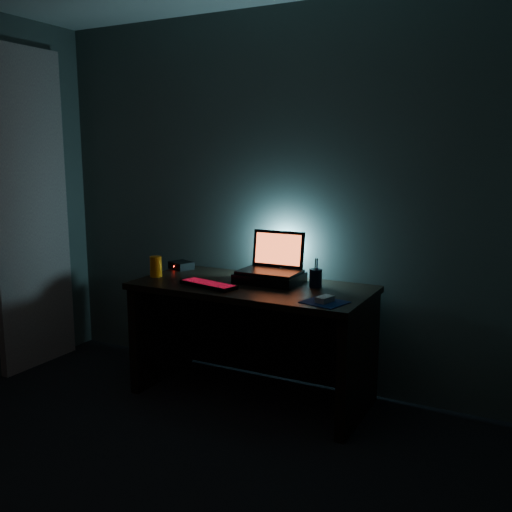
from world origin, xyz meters
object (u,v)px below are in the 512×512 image
at_px(pen_cup, 316,278).
at_px(laptop, 273,263).
at_px(juice_glass, 156,267).
at_px(mouse, 325,299).
at_px(keyboard, 208,284).
at_px(router, 181,265).

bearing_deg(pen_cup, laptop, 173.46).
height_order(laptop, pen_cup, laptop).
bearing_deg(juice_glass, laptop, 18.41).
bearing_deg(mouse, juice_glass, -170.86).
distance_m(keyboard, juice_glass, 0.47).
xyz_separation_m(pen_cup, router, (-1.06, 0.08, -0.03)).
bearing_deg(mouse, router, 176.21).
relative_size(laptop, mouse, 3.63).
bearing_deg(laptop, keyboard, -132.13).
distance_m(keyboard, router, 0.59).
bearing_deg(laptop, juice_glass, -162.40).
bearing_deg(pen_cup, keyboard, -153.91).
distance_m(laptop, juice_glass, 0.79).
bearing_deg(router, juice_glass, -69.32).
xyz_separation_m(keyboard, juice_glass, (-0.46, 0.08, 0.06)).
xyz_separation_m(laptop, pen_cup, (0.31, -0.04, -0.06)).
relative_size(pen_cup, juice_glass, 0.81).
xyz_separation_m(mouse, pen_cup, (-0.18, 0.33, 0.04)).
distance_m(laptop, router, 0.76).
bearing_deg(mouse, keyboard, -168.25).
height_order(keyboard, mouse, mouse).
xyz_separation_m(mouse, juice_glass, (-1.24, 0.11, 0.05)).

